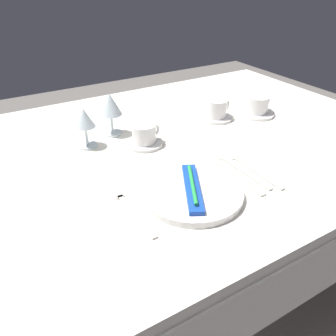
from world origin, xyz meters
name	(u,v)px	position (x,y,z in m)	size (l,w,h in m)	color
ground_plane	(154,301)	(0.00, 0.00, 0.00)	(6.00, 6.00, 0.00)	slate
dining_table	(150,171)	(0.00, 0.00, 0.66)	(1.80, 1.11, 0.74)	silver
dinner_plate	(192,193)	(-0.03, -0.28, 0.75)	(0.26, 0.26, 0.02)	white
toothbrush_package	(192,187)	(-0.03, -0.28, 0.77)	(0.13, 0.20, 0.02)	blue
fork_outer	(131,209)	(-0.19, -0.25, 0.74)	(0.02, 0.21, 0.00)	beige
dinner_knife	(238,177)	(0.13, -0.27, 0.74)	(0.02, 0.21, 0.00)	beige
spoon_soup	(236,166)	(0.16, -0.23, 0.74)	(0.03, 0.22, 0.01)	beige
spoon_dessert	(248,166)	(0.19, -0.24, 0.74)	(0.03, 0.22, 0.01)	beige
saucer_left	(143,144)	(0.00, 0.03, 0.74)	(0.12, 0.12, 0.01)	white
coffee_cup_left	(143,134)	(0.00, 0.03, 0.78)	(0.10, 0.08, 0.06)	white
saucer_right	(256,113)	(0.49, 0.04, 0.74)	(0.14, 0.14, 0.01)	white
coffee_cup_right	(257,104)	(0.49, 0.04, 0.78)	(0.11, 0.09, 0.06)	white
saucer_far	(215,117)	(0.33, 0.09, 0.74)	(0.13, 0.13, 0.01)	white
coffee_cup_far	(216,108)	(0.33, 0.09, 0.78)	(0.10, 0.08, 0.06)	white
wine_glass_centre	(110,106)	(-0.06, 0.16, 0.84)	(0.07, 0.07, 0.14)	silver
wine_glass_left	(85,120)	(-0.16, 0.12, 0.83)	(0.06, 0.06, 0.13)	silver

